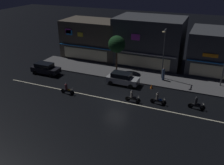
{
  "coord_description": "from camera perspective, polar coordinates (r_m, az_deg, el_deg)",
  "views": [
    {
      "loc": [
        9.29,
        -23.37,
        14.09
      ],
      "look_at": [
        -1.62,
        2.65,
        0.98
      ],
      "focal_mm": 38.7,
      "sensor_mm": 36.0,
      "label": 1
    }
  ],
  "objects": [
    {
      "name": "storefront_right_block",
      "position": [
        40.38,
        8.81,
        9.76
      ],
      "size": [
        10.68,
        7.67,
        7.47
      ],
      "color": "#383A3F",
      "rests_on": "ground"
    },
    {
      "name": "motorcycle_trailing_far",
      "position": [
        28.35,
        10.82,
        -3.9
      ],
      "size": [
        1.9,
        0.6,
        1.52
      ],
      "rotation": [
        0.0,
        0.0,
        -0.04
      ],
      "color": "black",
      "rests_on": "ground"
    },
    {
      "name": "streetlamp_west",
      "position": [
        33.73,
        12.14,
        7.5
      ],
      "size": [
        0.44,
        1.64,
        7.06
      ],
      "color": "#47494C",
      "rests_on": "sidewalk_far"
    },
    {
      "name": "ground_plane",
      "position": [
        28.83,
        0.94,
        -4.34
      ],
      "size": [
        140.0,
        140.0,
        0.0
      ],
      "primitive_type": "plane",
      "color": "black"
    },
    {
      "name": "parked_car_near_kerb",
      "position": [
        37.34,
        -15.47,
        3.25
      ],
      "size": [
        4.3,
        1.98,
        1.67
      ],
      "color": "black",
      "rests_on": "ground"
    },
    {
      "name": "lane_divider_stripe",
      "position": [
        28.83,
        0.94,
        -4.33
      ],
      "size": [
        31.51,
        0.16,
        0.01
      ],
      "primitive_type": "cube",
      "color": "beige",
      "rests_on": "ground"
    },
    {
      "name": "storefront_center_block",
      "position": [
        43.26,
        -4.53,
        10.29
      ],
      "size": [
        10.1,
        6.25,
        6.45
      ],
      "color": "#4C443A",
      "rests_on": "ground"
    },
    {
      "name": "motorcycle_lead",
      "position": [
        28.41,
        4.87,
        -3.45
      ],
      "size": [
        1.9,
        0.6,
        1.52
      ],
      "rotation": [
        0.0,
        0.0,
        0.01
      ],
      "color": "black",
      "rests_on": "ground"
    },
    {
      "name": "street_tree",
      "position": [
        35.85,
        1.12,
        9.0
      ],
      "size": [
        2.52,
        2.52,
        5.41
      ],
      "color": "#473323",
      "rests_on": "sidewalk_far"
    },
    {
      "name": "motorcycle_following",
      "position": [
        28.49,
        19.32,
        -4.82
      ],
      "size": [
        1.9,
        0.6,
        1.52
      ],
      "rotation": [
        0.0,
        0.0,
        -0.11
      ],
      "color": "black",
      "rests_on": "ground"
    },
    {
      "name": "motorcycle_opposite_lane",
      "position": [
        30.62,
        -10.57,
        -1.61
      ],
      "size": [
        1.9,
        0.6,
        1.52
      ],
      "rotation": [
        0.0,
        0.0,
        3.02
      ],
      "color": "black",
      "rests_on": "ground"
    },
    {
      "name": "pedestrian_on_sidewalk",
      "position": [
        34.33,
        12.04,
        1.9
      ],
      "size": [
        0.37,
        0.37,
        1.83
      ],
      "rotation": [
        0.0,
        0.0,
        0.34
      ],
      "color": "#334766",
      "rests_on": "sidewalk_far"
    },
    {
      "name": "storefront_left_block",
      "position": [
        39.69,
        22.94,
        6.9
      ],
      "size": [
        7.13,
        8.15,
        6.25
      ],
      "color": "#383A3F",
      "rests_on": "ground"
    },
    {
      "name": "traffic_cone",
      "position": [
        32.13,
        9.33,
        -0.89
      ],
      "size": [
        0.36,
        0.36,
        0.55
      ],
      "primitive_type": "cone",
      "color": "orange",
      "rests_on": "ground"
    },
    {
      "name": "sidewalk_far",
      "position": [
        35.79,
        5.86,
        1.72
      ],
      "size": [
        33.17,
        5.09,
        0.14
      ],
      "primitive_type": "cube",
      "color": "#4C4C4F",
      "rests_on": "ground"
    },
    {
      "name": "parked_car_trailing",
      "position": [
        32.61,
        2.47,
        0.98
      ],
      "size": [
        4.3,
        1.98,
        1.67
      ],
      "color": "#9EA0A5",
      "rests_on": "ground"
    }
  ]
}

